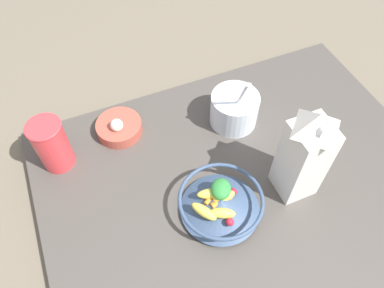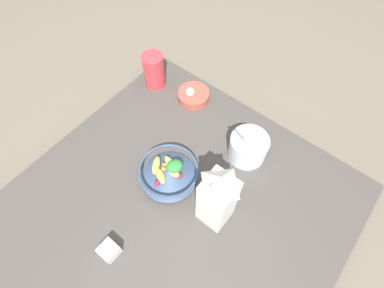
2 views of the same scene
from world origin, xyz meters
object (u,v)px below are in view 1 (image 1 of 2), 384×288
milk_carton (305,154)px  fruit_bowl (220,203)px  drinking_cup (52,144)px  garlic_bowl (119,127)px  yogurt_tub (234,108)px

milk_carton → fruit_bowl: bearing=177.6°
drinking_cup → milk_carton: bearing=-29.7°
milk_carton → garlic_bowl: (-0.37, 0.35, -0.12)m
milk_carton → drinking_cup: (-0.55, 0.32, -0.06)m
drinking_cup → garlic_bowl: drinking_cup is taller
fruit_bowl → garlic_bowl: fruit_bowl is taller
milk_carton → drinking_cup: bearing=150.3°
yogurt_tub → drinking_cup: bearing=173.9°
drinking_cup → garlic_bowl: (0.18, 0.03, -0.06)m
yogurt_tub → drinking_cup: 0.51m
milk_carton → garlic_bowl: bearing=136.5°
milk_carton → yogurt_tub: 0.28m
drinking_cup → garlic_bowl: bearing=10.8°
fruit_bowl → milk_carton: milk_carton is taller
fruit_bowl → milk_carton: bearing=-2.4°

